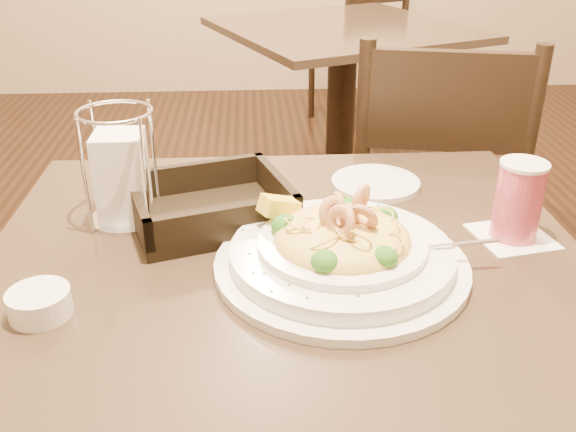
{
  "coord_description": "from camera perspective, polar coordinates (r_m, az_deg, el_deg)",
  "views": [
    {
      "loc": [
        -0.05,
        -0.77,
        1.21
      ],
      "look_at": [
        0.0,
        0.02,
        0.8
      ],
      "focal_mm": 40.0,
      "sensor_mm": 36.0,
      "label": 1
    }
  ],
  "objects": [
    {
      "name": "main_table",
      "position": [
        1.05,
        0.07,
        -15.62
      ],
      "size": [
        0.9,
        0.9,
        0.72
      ],
      "color": "black",
      "rests_on": "ground"
    },
    {
      "name": "background_table",
      "position": [
        2.74,
        4.8,
        11.8
      ],
      "size": [
        1.18,
        1.18,
        0.72
      ],
      "rotation": [
        0.0,
        0.0,
        0.4
      ],
      "color": "black",
      "rests_on": "ground"
    },
    {
      "name": "dining_chair_near",
      "position": [
        1.68,
        12.64,
        1.24
      ],
      "size": [
        0.5,
        0.5,
        0.93
      ],
      "rotation": [
        0.0,
        0.0,
        2.93
      ],
      "color": "black",
      "rests_on": "ground"
    },
    {
      "name": "dining_chair_far",
      "position": [
        3.66,
        6.58,
        15.58
      ],
      "size": [
        0.56,
        0.56,
        0.93
      ],
      "rotation": [
        0.0,
        0.0,
        3.57
      ],
      "color": "black",
      "rests_on": "ground"
    },
    {
      "name": "pasta_bowl",
      "position": [
        0.91,
        4.78,
        -2.91
      ],
      "size": [
        0.4,
        0.36,
        0.12
      ],
      "rotation": [
        0.0,
        0.0,
        -0.11
      ],
      "color": "white",
      "rests_on": "main_table"
    },
    {
      "name": "drink_glass",
      "position": [
        1.04,
        19.79,
        1.23
      ],
      "size": [
        0.13,
        0.13,
        0.13
      ],
      "rotation": [
        0.0,
        0.0,
        0.19
      ],
      "color": "white",
      "rests_on": "main_table"
    },
    {
      "name": "bread_basket",
      "position": [
        1.05,
        -6.91,
        0.66
      ],
      "size": [
        0.29,
        0.26,
        0.07
      ],
      "rotation": [
        0.0,
        0.0,
        0.31
      ],
      "color": "black",
      "rests_on": "main_table"
    },
    {
      "name": "napkin_caddy",
      "position": [
        1.06,
        -14.55,
        3.61
      ],
      "size": [
        0.12,
        0.12,
        0.19
      ],
      "rotation": [
        0.0,
        0.0,
        0.42
      ],
      "color": "silver",
      "rests_on": "main_table"
    },
    {
      "name": "side_plate",
      "position": [
        1.19,
        7.79,
        2.93
      ],
      "size": [
        0.17,
        0.17,
        0.01
      ],
      "primitive_type": "cylinder",
      "rotation": [
        0.0,
        0.0,
        -0.06
      ],
      "color": "white",
      "rests_on": "main_table"
    },
    {
      "name": "butter_ramekin",
      "position": [
        0.88,
        -21.22,
        -7.25
      ],
      "size": [
        0.1,
        0.1,
        0.03
      ],
      "primitive_type": "cylinder",
      "rotation": [
        0.0,
        0.0,
        0.37
      ],
      "color": "white",
      "rests_on": "main_table"
    }
  ]
}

